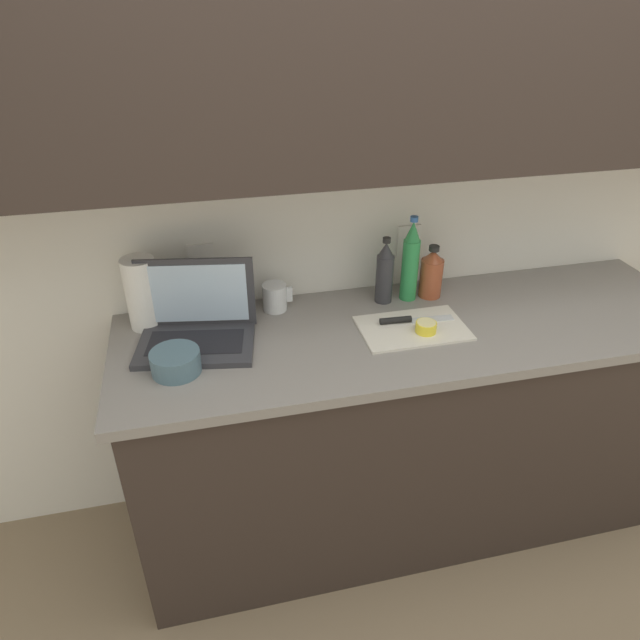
# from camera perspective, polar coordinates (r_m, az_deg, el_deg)

# --- Properties ---
(ground_plane) EXTENTS (12.00, 12.00, 0.00)m
(ground_plane) POSITION_cam_1_polar(r_m,az_deg,el_deg) (2.58, 8.01, -18.35)
(ground_plane) COLOR #847056
(ground_plane) RESTS_ON ground
(wall_back) EXTENTS (5.20, 0.38, 2.60)m
(wall_back) POSITION_cam_1_polar(r_m,az_deg,el_deg) (1.96, 8.86, 19.27)
(wall_back) COLOR white
(wall_back) RESTS_ON ground_plane
(counter_unit) EXTENTS (2.06, 0.63, 0.92)m
(counter_unit) POSITION_cam_1_polar(r_m,az_deg,el_deg) (2.25, 9.38, -10.25)
(counter_unit) COLOR #332823
(counter_unit) RESTS_ON ground_plane
(laptop) EXTENTS (0.41, 0.31, 0.26)m
(laptop) POSITION_cam_1_polar(r_m,az_deg,el_deg) (1.89, -12.27, -0.36)
(laptop) COLOR #333338
(laptop) RESTS_ON counter_unit
(cutting_board) EXTENTS (0.36, 0.23, 0.01)m
(cutting_board) POSITION_cam_1_polar(r_m,az_deg,el_deg) (1.96, 9.25, -0.80)
(cutting_board) COLOR silver
(cutting_board) RESTS_ON counter_unit
(knife) EXTENTS (0.26, 0.04, 0.02)m
(knife) POSITION_cam_1_polar(r_m,az_deg,el_deg) (1.97, 8.41, 0.01)
(knife) COLOR silver
(knife) RESTS_ON cutting_board
(lemon_half_cut) EXTENTS (0.07, 0.07, 0.04)m
(lemon_half_cut) POSITION_cam_1_polar(r_m,az_deg,el_deg) (1.93, 10.69, -0.67)
(lemon_half_cut) COLOR yellow
(lemon_half_cut) RESTS_ON cutting_board
(bottle_green_soda) EXTENTS (0.08, 0.08, 0.20)m
(bottle_green_soda) POSITION_cam_1_polar(r_m,az_deg,el_deg) (2.14, 11.08, 4.57)
(bottle_green_soda) COLOR #A34C2D
(bottle_green_soda) RESTS_ON counter_unit
(bottle_oil_tall) EXTENTS (0.06, 0.06, 0.32)m
(bottle_oil_tall) POSITION_cam_1_polar(r_m,az_deg,el_deg) (2.08, 9.03, 5.76)
(bottle_oil_tall) COLOR #2D934C
(bottle_oil_tall) RESTS_ON counter_unit
(bottle_water_clear) EXTENTS (0.06, 0.06, 0.25)m
(bottle_water_clear) POSITION_cam_1_polar(r_m,az_deg,el_deg) (2.07, 6.49, 4.70)
(bottle_water_clear) COLOR #333338
(bottle_water_clear) RESTS_ON counter_unit
(measuring_cup) EXTENTS (0.11, 0.09, 0.10)m
(measuring_cup) POSITION_cam_1_polar(r_m,az_deg,el_deg) (2.03, -4.53, 2.30)
(measuring_cup) COLOR silver
(measuring_cup) RESTS_ON counter_unit
(bowl_white) EXTENTS (0.15, 0.15, 0.07)m
(bowl_white) POSITION_cam_1_polar(r_m,az_deg,el_deg) (1.77, -14.24, -4.09)
(bowl_white) COLOR slate
(bowl_white) RESTS_ON counter_unit
(paper_towel_roll) EXTENTS (0.11, 0.11, 0.25)m
(paper_towel_roll) POSITION_cam_1_polar(r_m,az_deg,el_deg) (1.98, -17.34, 2.57)
(paper_towel_roll) COLOR white
(paper_towel_roll) RESTS_ON counter_unit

